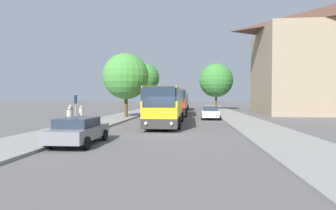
{
  "coord_description": "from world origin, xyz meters",
  "views": [
    {
      "loc": [
        1.91,
        -18.14,
        2.46
      ],
      "look_at": [
        -1.23,
        13.97,
        1.52
      ],
      "focal_mm": 28.0,
      "sensor_mm": 36.0,
      "label": 1
    }
  ],
  "objects_px": {
    "pedestrian_waiting_far": "(70,119)",
    "bus_stop_sign": "(76,108)",
    "pedestrian_walking_back": "(70,115)",
    "tree_right_near": "(216,80)",
    "parked_car_right_near": "(210,113)",
    "parked_car_left_curb": "(79,130)",
    "tree_left_far": "(126,76)",
    "bus_front": "(166,105)",
    "bus_rear": "(181,101)",
    "tree_left_near": "(145,78)",
    "bus_middle": "(177,102)",
    "pedestrian_waiting_near": "(81,115)"
  },
  "relations": [
    {
      "from": "bus_middle",
      "to": "pedestrian_waiting_near",
      "type": "bearing_deg",
      "value": -115.93
    },
    {
      "from": "pedestrian_waiting_near",
      "to": "tree_left_near",
      "type": "bearing_deg",
      "value": 127.41
    },
    {
      "from": "tree_right_near",
      "to": "tree_left_far",
      "type": "bearing_deg",
      "value": -118.65
    },
    {
      "from": "bus_middle",
      "to": "bus_stop_sign",
      "type": "relative_size",
      "value": 4.55
    },
    {
      "from": "parked_car_right_near",
      "to": "tree_left_far",
      "type": "height_order",
      "value": "tree_left_far"
    },
    {
      "from": "tree_left_near",
      "to": "tree_left_far",
      "type": "distance_m",
      "value": 18.48
    },
    {
      "from": "parked_car_right_near",
      "to": "bus_stop_sign",
      "type": "relative_size",
      "value": 1.61
    },
    {
      "from": "bus_middle",
      "to": "pedestrian_waiting_far",
      "type": "height_order",
      "value": "bus_middle"
    },
    {
      "from": "bus_stop_sign",
      "to": "bus_rear",
      "type": "bearing_deg",
      "value": 80.23
    },
    {
      "from": "bus_middle",
      "to": "bus_rear",
      "type": "height_order",
      "value": "bus_middle"
    },
    {
      "from": "pedestrian_waiting_far",
      "to": "parked_car_right_near",
      "type": "bearing_deg",
      "value": 59.0
    },
    {
      "from": "bus_stop_sign",
      "to": "pedestrian_walking_back",
      "type": "height_order",
      "value": "bus_stop_sign"
    },
    {
      "from": "parked_car_left_curb",
      "to": "tree_left_near",
      "type": "bearing_deg",
      "value": 94.0
    },
    {
      "from": "parked_car_left_curb",
      "to": "tree_right_near",
      "type": "distance_m",
      "value": 42.05
    },
    {
      "from": "pedestrian_walking_back",
      "to": "tree_left_far",
      "type": "distance_m",
      "value": 11.22
    },
    {
      "from": "pedestrian_waiting_far",
      "to": "bus_stop_sign",
      "type": "bearing_deg",
      "value": 97.55
    },
    {
      "from": "parked_car_left_curb",
      "to": "tree_left_far",
      "type": "xyz_separation_m",
      "value": [
        -2.04,
        17.44,
        4.22
      ]
    },
    {
      "from": "pedestrian_waiting_far",
      "to": "tree_left_near",
      "type": "xyz_separation_m",
      "value": [
        -0.96,
        32.13,
        5.11
      ]
    },
    {
      "from": "pedestrian_walking_back",
      "to": "tree_right_near",
      "type": "distance_m",
      "value": 36.6
    },
    {
      "from": "bus_rear",
      "to": "pedestrian_waiting_far",
      "type": "distance_m",
      "value": 35.61
    },
    {
      "from": "parked_car_left_curb",
      "to": "tree_right_near",
      "type": "bearing_deg",
      "value": 74.22
    },
    {
      "from": "bus_stop_sign",
      "to": "pedestrian_waiting_near",
      "type": "relative_size",
      "value": 1.57
    },
    {
      "from": "bus_front",
      "to": "parked_car_left_curb",
      "type": "distance_m",
      "value": 10.58
    },
    {
      "from": "bus_middle",
      "to": "parked_car_left_curb",
      "type": "height_order",
      "value": "bus_middle"
    },
    {
      "from": "bus_stop_sign",
      "to": "pedestrian_waiting_far",
      "type": "bearing_deg",
      "value": -89.75
    },
    {
      "from": "bus_front",
      "to": "parked_car_left_curb",
      "type": "height_order",
      "value": "bus_front"
    },
    {
      "from": "pedestrian_walking_back",
      "to": "tree_left_far",
      "type": "xyz_separation_m",
      "value": [
        1.88,
        10.33,
        3.95
      ]
    },
    {
      "from": "bus_front",
      "to": "bus_middle",
      "type": "distance_m",
      "value": 13.36
    },
    {
      "from": "tree_left_near",
      "to": "tree_right_near",
      "type": "relative_size",
      "value": 0.96
    },
    {
      "from": "pedestrian_walking_back",
      "to": "tree_right_near",
      "type": "xyz_separation_m",
      "value": [
        14.42,
        33.28,
        4.88
      ]
    },
    {
      "from": "bus_front",
      "to": "pedestrian_waiting_far",
      "type": "height_order",
      "value": "bus_front"
    },
    {
      "from": "pedestrian_walking_back",
      "to": "bus_rear",
      "type": "bearing_deg",
      "value": 131.79
    },
    {
      "from": "parked_car_left_curb",
      "to": "parked_car_right_near",
      "type": "bearing_deg",
      "value": 63.42
    },
    {
      "from": "tree_left_near",
      "to": "parked_car_right_near",
      "type": "bearing_deg",
      "value": -59.9
    },
    {
      "from": "pedestrian_walking_back",
      "to": "tree_left_far",
      "type": "relative_size",
      "value": 0.23
    },
    {
      "from": "bus_rear",
      "to": "pedestrian_waiting_far",
      "type": "bearing_deg",
      "value": -99.45
    },
    {
      "from": "bus_middle",
      "to": "bus_rear",
      "type": "bearing_deg",
      "value": 89.48
    },
    {
      "from": "pedestrian_waiting_far",
      "to": "bus_middle",
      "type": "bearing_deg",
      "value": 80.43
    },
    {
      "from": "pedestrian_waiting_near",
      "to": "tree_right_near",
      "type": "xyz_separation_m",
      "value": [
        13.99,
        32.2,
        4.93
      ]
    },
    {
      "from": "tree_left_far",
      "to": "tree_left_near",
      "type": "bearing_deg",
      "value": 93.81
    },
    {
      "from": "parked_car_left_curb",
      "to": "tree_left_near",
      "type": "height_order",
      "value": "tree_left_near"
    },
    {
      "from": "bus_middle",
      "to": "tree_left_near",
      "type": "distance_m",
      "value": 14.95
    },
    {
      "from": "parked_car_right_near",
      "to": "pedestrian_waiting_near",
      "type": "xyz_separation_m",
      "value": [
        -11.37,
        -8.42,
        0.2
      ]
    },
    {
      "from": "tree_left_near",
      "to": "tree_right_near",
      "type": "bearing_deg",
      "value": 18.3
    },
    {
      "from": "parked_car_left_curb",
      "to": "pedestrian_waiting_far",
      "type": "relative_size",
      "value": 2.59
    },
    {
      "from": "bus_front",
      "to": "parked_car_left_curb",
      "type": "relative_size",
      "value": 2.44
    },
    {
      "from": "parked_car_right_near",
      "to": "bus_stop_sign",
      "type": "height_order",
      "value": "bus_stop_sign"
    },
    {
      "from": "bus_middle",
      "to": "pedestrian_walking_back",
      "type": "distance_m",
      "value": 17.86
    },
    {
      "from": "pedestrian_waiting_near",
      "to": "pedestrian_waiting_far",
      "type": "relative_size",
      "value": 0.96
    },
    {
      "from": "parked_car_right_near",
      "to": "bus_front",
      "type": "bearing_deg",
      "value": 60.21
    }
  ]
}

